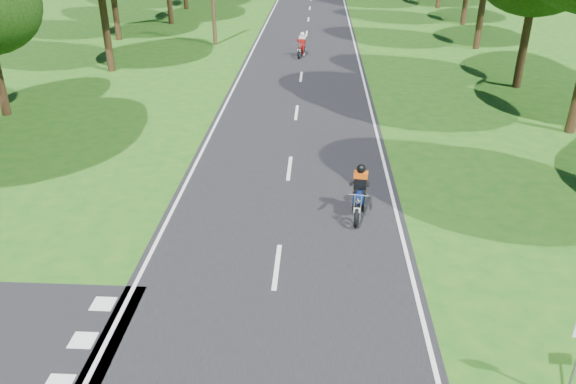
{
  "coord_description": "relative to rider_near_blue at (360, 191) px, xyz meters",
  "views": [
    {
      "loc": [
        0.91,
        -9.62,
        7.91
      ],
      "look_at": [
        0.17,
        4.0,
        1.1
      ],
      "focal_mm": 35.0,
      "sensor_mm": 36.0,
      "label": 1
    }
  ],
  "objects": [
    {
      "name": "rider_near_blue",
      "position": [
        0.0,
        0.0,
        0.0
      ],
      "size": [
        0.83,
        1.86,
        1.49
      ],
      "primitive_type": null,
      "rotation": [
        0.0,
        0.0,
        -0.13
      ],
      "color": "#0D2E98",
      "rests_on": "main_road"
    },
    {
      "name": "rider_far_red",
      "position": [
        -2.31,
        19.93,
        -0.04
      ],
      "size": [
        0.85,
        1.78,
        1.42
      ],
      "primitive_type": null,
      "rotation": [
        0.0,
        0.0,
        -0.17
      ],
      "color": "#A9130D",
      "rests_on": "main_road"
    },
    {
      "name": "road_markings",
      "position": [
        -2.31,
        43.28,
        -0.74
      ],
      "size": [
        7.4,
        140.0,
        0.01
      ],
      "color": "silver",
      "rests_on": "main_road"
    },
    {
      "name": "ground",
      "position": [
        -2.18,
        -4.85,
        -0.77
      ],
      "size": [
        160.0,
        160.0,
        0.0
      ],
      "primitive_type": "plane",
      "color": "#1A5313",
      "rests_on": "ground"
    }
  ]
}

